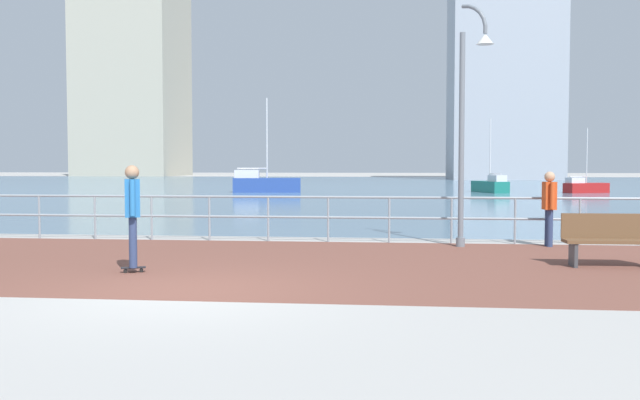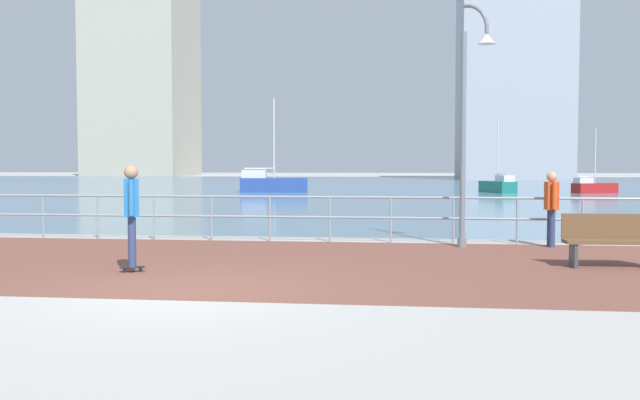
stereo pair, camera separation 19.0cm
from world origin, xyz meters
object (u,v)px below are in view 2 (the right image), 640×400
Objects in this scene: lamppost at (470,113)px; sailboat_red at (593,187)px; bystander at (551,203)px; sailboat_ivory at (498,185)px; park_bench at (611,240)px; skateboarder at (132,208)px; sailboat_gray at (272,183)px.

lamppost is 32.26m from sailboat_red.
sailboat_red is at bearing 73.71° from bystander.
sailboat_ivory reaches higher than bystander.
sailboat_ivory is at bearing 85.69° from park_bench.
sailboat_red reaches higher than skateboarder.
skateboarder is 8.85m from bystander.
sailboat_red is at bearing -0.22° from sailboat_ivory.
sailboat_ivory is at bearing 4.84° from sailboat_gray.
bystander is 0.27× the size of sailboat_gray.
sailboat_gray is (-4.12, 33.29, -0.48)m from skateboarder.
sailboat_red is 5.89m from sailboat_ivory.
sailboat_ivory is at bearing 81.28° from lamppost.
lamppost is 3.19× the size of bystander.
park_bench is at bearing -104.26° from sailboat_red.
lamppost is 2.94× the size of skateboarder.
skateboarder is 36.10m from sailboat_ivory.
sailboat_gray is at bearing 112.19° from bystander.
sailboat_ivory reaches higher than park_bench.
lamppost is 3.23× the size of park_bench.
lamppost reaches higher than skateboarder.
bystander is 3.01m from park_bench.
sailboat_ivory is (2.49, 33.01, -0.02)m from park_bench.
sailboat_ivory reaches higher than sailboat_red.
sailboat_red is at bearing 3.39° from sailboat_gray.
skateboarder is 8.19m from park_bench.
lamppost is 1.09× the size of sailboat_ivory.
lamppost is 30.86m from sailboat_ivory.
park_bench is 0.26× the size of sailboat_gray.
bystander is 30.20m from sailboat_ivory.
park_bench is 34.01m from sailboat_gray.
park_bench is 34.03m from sailboat_red.
sailboat_gray reaches higher than lamppost.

